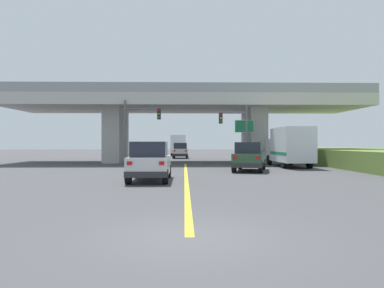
{
  "coord_description": "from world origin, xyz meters",
  "views": [
    {
      "loc": [
        -0.11,
        -7.24,
        1.92
      ],
      "look_at": [
        0.58,
        24.23,
        1.89
      ],
      "focal_mm": 33.14,
      "sensor_mm": 36.0,
      "label": 1
    }
  ],
  "objects_px": {
    "suv_lead": "(150,161)",
    "box_truck": "(289,147)",
    "semi_truck_distant": "(178,145)",
    "traffic_signal_farside": "(137,124)",
    "sedan_oncoming": "(180,151)",
    "traffic_signal_nearside": "(237,128)",
    "suv_crossing": "(249,157)",
    "highway_sign": "(244,130)"
  },
  "relations": [
    {
      "from": "suv_lead",
      "to": "traffic_signal_farside",
      "type": "distance_m",
      "value": 14.2
    },
    {
      "from": "box_truck",
      "to": "semi_truck_distant",
      "type": "bearing_deg",
      "value": 109.01
    },
    {
      "from": "suv_crossing",
      "to": "traffic_signal_nearside",
      "type": "xyz_separation_m",
      "value": [
        0.15,
        6.83,
        2.34
      ]
    },
    {
      "from": "suv_lead",
      "to": "traffic_signal_nearside",
      "type": "bearing_deg",
      "value": 63.88
    },
    {
      "from": "semi_truck_distant",
      "to": "highway_sign",
      "type": "bearing_deg",
      "value": -74.34
    },
    {
      "from": "suv_crossing",
      "to": "sedan_oncoming",
      "type": "xyz_separation_m",
      "value": [
        -5.08,
        21.98,
        -0.0
      ]
    },
    {
      "from": "suv_lead",
      "to": "traffic_signal_nearside",
      "type": "height_order",
      "value": "traffic_signal_nearside"
    },
    {
      "from": "box_truck",
      "to": "highway_sign",
      "type": "distance_m",
      "value": 5.47
    },
    {
      "from": "sedan_oncoming",
      "to": "traffic_signal_nearside",
      "type": "xyz_separation_m",
      "value": [
        5.23,
        -15.15,
        2.34
      ]
    },
    {
      "from": "sedan_oncoming",
      "to": "semi_truck_distant",
      "type": "xyz_separation_m",
      "value": [
        -0.43,
        10.6,
        0.68
      ]
    },
    {
      "from": "semi_truck_distant",
      "to": "sedan_oncoming",
      "type": "bearing_deg",
      "value": -87.68
    },
    {
      "from": "traffic_signal_nearside",
      "to": "traffic_signal_farside",
      "type": "bearing_deg",
      "value": 176.82
    },
    {
      "from": "sedan_oncoming",
      "to": "traffic_signal_farside",
      "type": "xyz_separation_m",
      "value": [
        -3.76,
        -14.65,
        2.68
      ]
    },
    {
      "from": "traffic_signal_farside",
      "to": "highway_sign",
      "type": "bearing_deg",
      "value": 8.43
    },
    {
      "from": "sedan_oncoming",
      "to": "traffic_signal_nearside",
      "type": "relative_size",
      "value": 0.82
    },
    {
      "from": "semi_truck_distant",
      "to": "box_truck",
      "type": "bearing_deg",
      "value": -70.99
    },
    {
      "from": "traffic_signal_farside",
      "to": "suv_crossing",
      "type": "bearing_deg",
      "value": -39.66
    },
    {
      "from": "suv_lead",
      "to": "sedan_oncoming",
      "type": "bearing_deg",
      "value": 87.48
    },
    {
      "from": "suv_lead",
      "to": "sedan_oncoming",
      "type": "height_order",
      "value": "same"
    },
    {
      "from": "suv_lead",
      "to": "sedan_oncoming",
      "type": "relative_size",
      "value": 1.02
    },
    {
      "from": "traffic_signal_nearside",
      "to": "suv_lead",
      "type": "bearing_deg",
      "value": -116.12
    },
    {
      "from": "traffic_signal_nearside",
      "to": "semi_truck_distant",
      "type": "distance_m",
      "value": 26.42
    },
    {
      "from": "box_truck",
      "to": "sedan_oncoming",
      "type": "bearing_deg",
      "value": 117.87
    },
    {
      "from": "suv_lead",
      "to": "traffic_signal_farside",
      "type": "bearing_deg",
      "value": 100.35
    },
    {
      "from": "box_truck",
      "to": "traffic_signal_farside",
      "type": "distance_m",
      "value": 13.46
    },
    {
      "from": "suv_crossing",
      "to": "highway_sign",
      "type": "height_order",
      "value": "highway_sign"
    },
    {
      "from": "suv_lead",
      "to": "box_truck",
      "type": "bearing_deg",
      "value": 46.07
    },
    {
      "from": "semi_truck_distant",
      "to": "suv_crossing",
      "type": "bearing_deg",
      "value": -80.4
    },
    {
      "from": "suv_crossing",
      "to": "traffic_signal_farside",
      "type": "bearing_deg",
      "value": 156.07
    },
    {
      "from": "highway_sign",
      "to": "semi_truck_distant",
      "type": "distance_m",
      "value": 24.74
    },
    {
      "from": "sedan_oncoming",
      "to": "semi_truck_distant",
      "type": "distance_m",
      "value": 10.64
    },
    {
      "from": "box_truck",
      "to": "suv_crossing",
      "type": "bearing_deg",
      "value": -132.73
    },
    {
      "from": "box_truck",
      "to": "traffic_signal_farside",
      "type": "height_order",
      "value": "traffic_signal_farside"
    },
    {
      "from": "traffic_signal_nearside",
      "to": "semi_truck_distant",
      "type": "height_order",
      "value": "traffic_signal_nearside"
    },
    {
      "from": "suv_crossing",
      "to": "highway_sign",
      "type": "distance_m",
      "value": 9.15
    },
    {
      "from": "sedan_oncoming",
      "to": "suv_crossing",
      "type": "bearing_deg",
      "value": -76.97
    },
    {
      "from": "sedan_oncoming",
      "to": "traffic_signal_farside",
      "type": "height_order",
      "value": "traffic_signal_farside"
    },
    {
      "from": "suv_lead",
      "to": "semi_truck_distant",
      "type": "bearing_deg",
      "value": 88.79
    },
    {
      "from": "traffic_signal_nearside",
      "to": "suv_crossing",
      "type": "bearing_deg",
      "value": -91.26
    },
    {
      "from": "suv_lead",
      "to": "box_truck",
      "type": "xyz_separation_m",
      "value": [
        10.49,
        10.89,
        0.66
      ]
    },
    {
      "from": "sedan_oncoming",
      "to": "traffic_signal_nearside",
      "type": "bearing_deg",
      "value": -70.94
    },
    {
      "from": "box_truck",
      "to": "suv_lead",
      "type": "bearing_deg",
      "value": -133.93
    }
  ]
}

